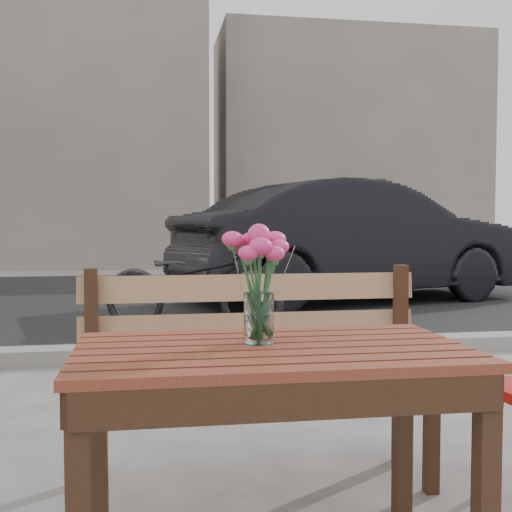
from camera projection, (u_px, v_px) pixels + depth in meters
The scene contains 7 objects.
street at pixel (183, 316), 6.92m from camera, with size 30.00×8.12×0.12m.
backdrop_buildings at pixel (169, 120), 15.95m from camera, with size 15.50×4.00×8.00m.
main_table at pixel (272, 385), 1.84m from camera, with size 1.12×0.66×0.69m.
main_bench at pixel (255, 348), 2.59m from camera, with size 1.42×0.43×0.88m.
main_vase at pixel (259, 269), 1.87m from camera, with size 0.19×0.19×0.35m.
parked_car at pixel (354, 242), 8.49m from camera, with size 1.66×4.76×1.57m, color black.
bicycle at pixel (192, 284), 6.04m from camera, with size 0.62×1.77×0.93m, color black.
Camera 1 is at (-0.37, -1.85, 1.04)m, focal length 45.00 mm.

